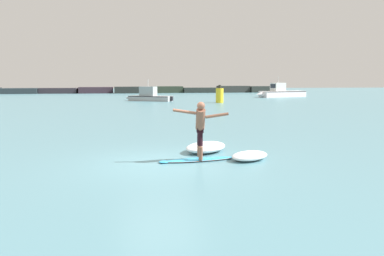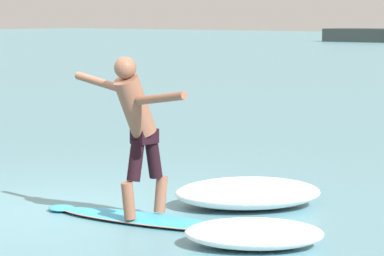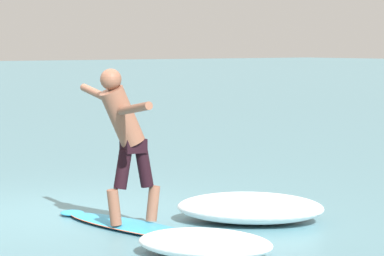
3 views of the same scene
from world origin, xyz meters
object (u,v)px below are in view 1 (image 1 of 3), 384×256
at_px(channel_marker_buoy, 220,95).
at_px(fishing_boat_near_jetty, 149,96).
at_px(small_boat_offshore, 281,93).
at_px(surfboard, 199,159).
at_px(surfer, 200,125).

bearing_deg(channel_marker_buoy, fishing_boat_near_jetty, 145.81).
bearing_deg(small_boat_offshore, surfboard, -116.10).
relative_size(small_boat_offshore, channel_marker_buoy, 4.34).
bearing_deg(surfer, fishing_boat_near_jetty, 89.46).
distance_m(surfer, small_boat_offshore, 45.26).
height_order(surfboard, surfer, surfer).
bearing_deg(surfer, surfboard, 105.81).
height_order(surfer, channel_marker_buoy, channel_marker_buoy).
xyz_separation_m(small_boat_offshore, channel_marker_buoy, (-12.11, -11.86, 0.17)).
height_order(surfboard, small_boat_offshore, small_boat_offshore).
bearing_deg(surfer, small_boat_offshore, 63.99).
height_order(small_boat_offshore, channel_marker_buoy, small_boat_offshore).
distance_m(surfer, channel_marker_buoy, 29.84).
distance_m(surfboard, small_boat_offshore, 45.18).
bearing_deg(surfer, channel_marker_buoy, 74.97).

